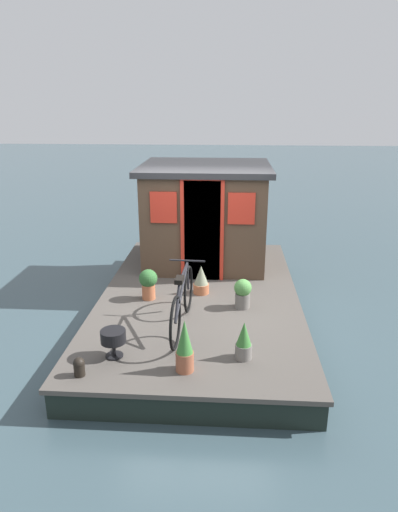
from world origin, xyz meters
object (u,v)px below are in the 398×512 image
at_px(charcoal_grill, 113,338).
at_px(mooring_bollard, 79,366).
at_px(bicycle, 182,302).
at_px(potted_plant_geranium, 201,280).
at_px(houseboat_cabin, 205,214).
at_px(potted_plant_fern, 243,293).
at_px(potted_plant_lavender, 185,347).
at_px(potted_plant_basil, 148,282).
at_px(potted_plant_succulent, 244,341).

height_order(charcoal_grill, mooring_bollard, charcoal_grill).
bearing_deg(bicycle, potted_plant_geranium, -8.54).
bearing_deg(houseboat_cabin, mooring_bollard, 163.12).
bearing_deg(houseboat_cabin, bicycle, 176.66).
distance_m(potted_plant_fern, potted_plant_lavender, 1.86).
distance_m(potted_plant_fern, mooring_bollard, 2.66).
height_order(potted_plant_fern, potted_plant_lavender, potted_plant_lavender).
xyz_separation_m(potted_plant_fern, potted_plant_lavender, (-1.72, 0.69, 0.06)).
relative_size(bicycle, potted_plant_basil, 3.66).
distance_m(houseboat_cabin, potted_plant_lavender, 3.81).
bearing_deg(houseboat_cabin, charcoal_grill, 165.57).
relative_size(potted_plant_basil, potted_plant_lavender, 0.75).
xyz_separation_m(potted_plant_basil, potted_plant_lavender, (-1.95, -0.75, 0.03)).
bearing_deg(potted_plant_basil, mooring_bollard, 168.87).
relative_size(potted_plant_fern, potted_plant_lavender, 0.70).
relative_size(potted_plant_lavender, charcoal_grill, 1.83).
distance_m(potted_plant_basil, mooring_bollard, 2.17).
bearing_deg(potted_plant_lavender, potted_plant_fern, -21.86).
xyz_separation_m(potted_plant_succulent, potted_plant_basil, (1.64, 1.42, 0.05)).
bearing_deg(potted_plant_basil, potted_plant_succulent, -139.20).
xyz_separation_m(potted_plant_geranium, potted_plant_fern, (-0.49, -0.64, 0.02)).
height_order(potted_plant_fern, charcoal_grill, potted_plant_fern).
height_order(potted_plant_succulent, potted_plant_fern, potted_plant_succulent).
relative_size(potted_plant_lavender, mooring_bollard, 2.86).
relative_size(bicycle, potted_plant_fern, 3.94).
height_order(potted_plant_fern, mooring_bollard, potted_plant_fern).
relative_size(potted_plant_geranium, potted_plant_succulent, 0.97).
height_order(potted_plant_succulent, potted_plant_lavender, potted_plant_lavender).
bearing_deg(potted_plant_geranium, mooring_bollard, 153.13).
xyz_separation_m(potted_plant_geranium, potted_plant_basil, (-0.27, 0.80, 0.05)).
bearing_deg(charcoal_grill, potted_plant_succulent, -87.69).
bearing_deg(potted_plant_fern, mooring_bollard, 135.69).
relative_size(bicycle, potted_plant_succulent, 3.70).
bearing_deg(potted_plant_basil, bicycle, -146.06).
bearing_deg(bicycle, potted_plant_fern, -49.81).
height_order(potted_plant_geranium, mooring_bollard, potted_plant_geranium).
height_order(bicycle, mooring_bollard, bicycle).
xyz_separation_m(potted_plant_fern, charcoal_grill, (-1.48, 1.57, 0.01)).
bearing_deg(potted_plant_fern, potted_plant_geranium, 52.43).
bearing_deg(bicycle, houseboat_cabin, -3.34).
bearing_deg(potted_plant_lavender, potted_plant_succulent, -65.36).
distance_m(potted_plant_geranium, mooring_bollard, 2.69).
relative_size(potted_plant_succulent, charcoal_grill, 1.36).
distance_m(houseboat_cabin, potted_plant_geranium, 1.69).
relative_size(potted_plant_succulent, potted_plant_basil, 0.99).
distance_m(potted_plant_succulent, potted_plant_lavender, 0.74).
xyz_separation_m(potted_plant_geranium, potted_plant_succulent, (-1.91, -0.62, 0.01)).
bearing_deg(potted_plant_geranium, potted_plant_fern, -127.57).
relative_size(houseboat_cabin, bicycle, 1.33).
bearing_deg(houseboat_cabin, potted_plant_basil, 156.80).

